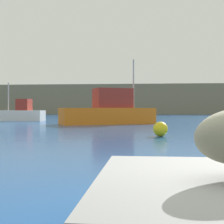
% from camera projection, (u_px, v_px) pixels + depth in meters
% --- Properties ---
extents(ground_plane, '(260.00, 260.00, 0.00)m').
position_uv_depth(ground_plane, '(179.00, 221.00, 3.70)').
color(ground_plane, '#194C93').
extents(hillside_backdrop, '(140.00, 10.79, 6.87)m').
position_uv_depth(hillside_backdrop, '(147.00, 100.00, 81.33)').
color(hillside_backdrop, '#7F755B').
rests_on(hillside_backdrop, ground).
extents(fishing_boat_orange, '(7.82, 5.43, 5.32)m').
position_uv_depth(fishing_boat_orange, '(109.00, 111.00, 27.44)').
color(fishing_boat_orange, orange).
rests_on(fishing_boat_orange, ground).
extents(fishing_boat_white, '(4.84, 1.94, 3.92)m').
position_uv_depth(fishing_boat_white, '(22.00, 113.00, 34.85)').
color(fishing_boat_white, white).
rests_on(fishing_boat_white, ground).
extents(mooring_buoy, '(0.65, 0.65, 0.65)m').
position_uv_depth(mooring_buoy, '(160.00, 129.00, 15.08)').
color(mooring_buoy, yellow).
rests_on(mooring_buoy, ground).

